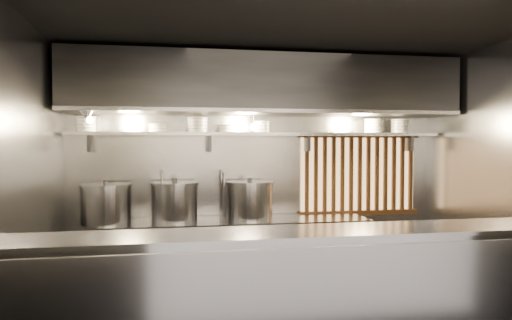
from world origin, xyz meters
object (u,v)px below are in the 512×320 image
object	(u,v)px
pendant_bulb	(254,127)
stock_pot_mid	(175,201)
stock_pot_left	(106,203)
stock_pot_right	(250,200)
heat_lamp	(87,114)

from	to	relation	value
pendant_bulb	stock_pot_mid	size ratio (longest dim) A/B	0.29
pendant_bulb	stock_pot_left	xyz separation A→B (m)	(-1.65, -0.08, -0.84)
pendant_bulb	stock_pot_right	world-z (taller)	pendant_bulb
heat_lamp	stock_pot_left	xyz separation A→B (m)	(0.15, 0.27, -0.95)
stock_pot_mid	pendant_bulb	bearing A→B (deg)	2.31
stock_pot_mid	stock_pot_right	size ratio (longest dim) A/B	1.03
stock_pot_left	pendant_bulb	bearing A→B (deg)	2.72
heat_lamp	stock_pot_right	distance (m)	2.01
pendant_bulb	stock_pot_left	world-z (taller)	pendant_bulb
heat_lamp	stock_pot_right	bearing A→B (deg)	10.57
heat_lamp	stock_pot_mid	distance (m)	1.33
stock_pot_left	stock_pot_mid	xyz separation A→B (m)	(0.74, 0.04, 0.00)
stock_pot_left	stock_pot_mid	size ratio (longest dim) A/B	0.94
heat_lamp	stock_pot_right	xyz separation A→B (m)	(1.74, 0.33, -0.95)
stock_pot_mid	stock_pot_right	world-z (taller)	stock_pot_mid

